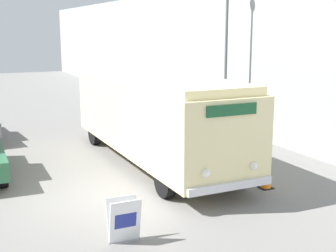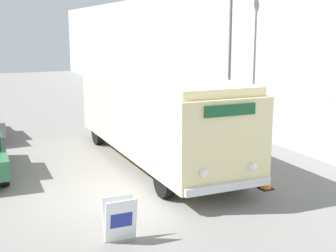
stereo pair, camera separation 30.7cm
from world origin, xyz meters
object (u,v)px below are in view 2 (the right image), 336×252
(vintage_bus, at_px, (156,113))
(streetlamp, at_px, (230,34))
(sign_board, at_px, (120,220))
(traffic_cone, at_px, (266,181))

(vintage_bus, relative_size, streetlamp, 1.43)
(vintage_bus, xyz_separation_m, sign_board, (-3.05, -5.34, -1.25))
(sign_board, distance_m, streetlamp, 11.32)
(streetlamp, xyz_separation_m, traffic_cone, (-2.51, -6.25, -4.03))
(streetlamp, bearing_deg, sign_board, -133.49)
(streetlamp, height_order, traffic_cone, streetlamp)
(streetlamp, bearing_deg, vintage_bus, -150.75)
(streetlamp, distance_m, traffic_cone, 7.85)
(streetlamp, bearing_deg, traffic_cone, -111.91)
(sign_board, bearing_deg, vintage_bus, 60.21)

